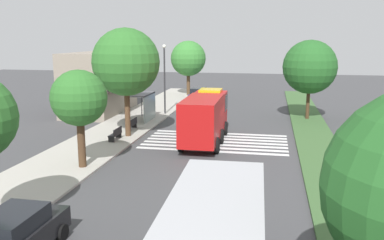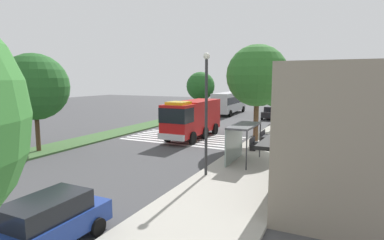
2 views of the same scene
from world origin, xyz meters
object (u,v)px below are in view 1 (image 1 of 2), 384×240
at_px(sidewalk_tree_center, 79,99).
at_px(sidewalk_tree_far_east, 188,59).
at_px(bench_near_shelter, 132,124).
at_px(parked_car_mid, 199,94).
at_px(median_tree_west, 310,67).
at_px(sidewalk_tree_east, 126,62).
at_px(street_lamp, 165,74).
at_px(bus_stop_shelter, 146,101).
at_px(fire_truck, 206,115).
at_px(parked_car_west, 16,234).
at_px(bench_west_of_shelter, 116,134).

xyz_separation_m(sidewalk_tree_center, sidewalk_tree_far_east, (31.42, 0.00, 0.72)).
bearing_deg(sidewalk_tree_center, bench_near_shelter, 2.48).
distance_m(parked_car_mid, median_tree_west, 15.61).
xyz_separation_m(bench_near_shelter, sidewalk_tree_center, (-10.08, -0.44, 3.58)).
bearing_deg(sidewalk_tree_east, bench_near_shelter, 11.34).
relative_size(street_lamp, sidewalk_tree_east, 0.83).
distance_m(bus_stop_shelter, sidewalk_tree_far_east, 17.61).
xyz_separation_m(fire_truck, bus_stop_shelter, (6.39, 6.52, -0.12)).
height_order(sidewalk_tree_center, sidewalk_tree_east, sidewalk_tree_east).
bearing_deg(bus_stop_shelter, parked_car_mid, -11.64).
relative_size(bus_stop_shelter, sidewalk_tree_center, 0.61).
height_order(bus_stop_shelter, sidewalk_tree_east, sidewalk_tree_east).
bearing_deg(bus_stop_shelter, sidewalk_tree_east, -176.02).
height_order(street_lamp, median_tree_west, median_tree_west).
xyz_separation_m(bench_near_shelter, sidewalk_tree_east, (-2.17, -0.44, 5.19)).
relative_size(parked_car_west, sidewalk_tree_east, 0.52).
bearing_deg(fire_truck, bench_west_of_shelter, 100.20).
bearing_deg(parked_car_mid, bench_near_shelter, 171.24).
height_order(fire_truck, sidewalk_tree_center, sidewalk_tree_center).
bearing_deg(sidewalk_tree_center, sidewalk_tree_far_east, 0.00).
bearing_deg(bus_stop_shelter, sidewalk_tree_far_east, -1.42).
distance_m(bus_stop_shelter, sidewalk_tree_center, 14.27).
distance_m(bus_stop_shelter, median_tree_west, 15.31).
relative_size(parked_car_mid, bench_near_shelter, 2.95).
relative_size(fire_truck, sidewalk_tree_east, 1.04).
distance_m(fire_truck, sidewalk_tree_east, 7.17).
bearing_deg(sidewalk_tree_center, fire_truck, -38.38).
distance_m(parked_car_west, bus_stop_shelter, 23.97).
height_order(sidewalk_tree_center, sidewalk_tree_far_east, sidewalk_tree_far_east).
bearing_deg(sidewalk_tree_far_east, sidewalk_tree_east, -180.00).
xyz_separation_m(parked_car_west, bus_stop_shelter, (23.81, 2.63, 0.99)).
distance_m(street_lamp, median_tree_west, 13.77).
bearing_deg(sidewalk_tree_center, parked_car_mid, -4.69).
distance_m(bench_near_shelter, sidewalk_tree_center, 10.70).
height_order(street_lamp, sidewalk_tree_center, street_lamp).
height_order(street_lamp, sidewalk_tree_east, sidewalk_tree_east).
bearing_deg(median_tree_west, parked_car_west, 156.43).
distance_m(parked_car_mid, bus_stop_shelter, 13.07).
bearing_deg(bus_stop_shelter, parked_car_west, -173.70).
xyz_separation_m(bus_stop_shelter, bench_west_of_shelter, (-7.61, 0.01, -1.30)).
distance_m(parked_car_mid, sidewalk_tree_center, 27.13).
distance_m(parked_car_west, street_lamp, 27.63).
distance_m(bus_stop_shelter, bench_near_shelter, 4.20).
relative_size(street_lamp, median_tree_west, 0.93).
relative_size(parked_car_west, bench_near_shelter, 2.65).
height_order(fire_truck, median_tree_west, median_tree_west).
bearing_deg(parked_car_west, bus_stop_shelter, 6.75).
bearing_deg(parked_car_mid, median_tree_west, -127.40).
relative_size(bench_west_of_shelter, sidewalk_tree_far_east, 0.23).
relative_size(bench_near_shelter, sidewalk_tree_far_east, 0.23).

